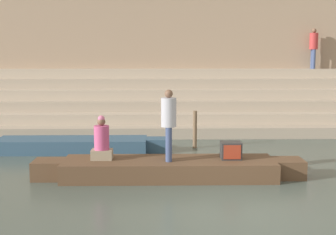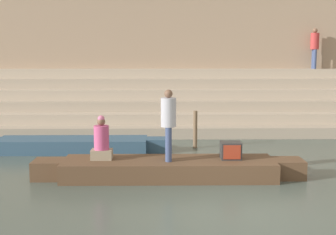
# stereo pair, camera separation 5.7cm
# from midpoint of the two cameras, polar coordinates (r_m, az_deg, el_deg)

# --- Properties ---
(ground_plane) EXTENTS (120.00, 120.00, 0.00)m
(ground_plane) POSITION_cam_midpoint_polar(r_m,az_deg,el_deg) (9.70, 9.29, -10.98)
(ground_plane) COLOR #47544C
(ghat_steps) EXTENTS (36.00, 4.52, 2.42)m
(ghat_steps) POSITION_cam_midpoint_polar(r_m,az_deg,el_deg) (19.78, 3.88, 1.34)
(ghat_steps) COLOR tan
(ghat_steps) RESTS_ON ground
(back_wall) EXTENTS (34.20, 1.28, 8.29)m
(back_wall) POSITION_cam_midpoint_polar(r_m,az_deg,el_deg) (21.89, 3.45, 10.48)
(back_wall) COLOR tan
(back_wall) RESTS_ON ground
(rowboat_main) EXTENTS (6.76, 1.49, 0.47)m
(rowboat_main) POSITION_cam_midpoint_polar(r_m,az_deg,el_deg) (11.79, -0.03, -6.20)
(rowboat_main) COLOR brown
(rowboat_main) RESTS_ON ground
(person_standing) EXTENTS (0.37, 0.37, 1.77)m
(person_standing) POSITION_cam_midpoint_polar(r_m,az_deg,el_deg) (11.46, -0.06, -0.33)
(person_standing) COLOR #3D4C75
(person_standing) RESTS_ON rowboat_main
(person_rowing) EXTENTS (0.52, 0.41, 1.11)m
(person_rowing) POSITION_cam_midpoint_polar(r_m,az_deg,el_deg) (11.82, -8.22, -2.99)
(person_rowing) COLOR gray
(person_rowing) RESTS_ON rowboat_main
(tv_set) EXTENTS (0.51, 0.44, 0.43)m
(tv_set) POSITION_cam_midpoint_polar(r_m,az_deg,el_deg) (11.89, 7.54, -3.99)
(tv_set) COLOR #2D2D2D
(tv_set) RESTS_ON rowboat_main
(moored_boat_shore) EXTENTS (6.02, 1.21, 0.43)m
(moored_boat_shore) POSITION_cam_midpoint_polar(r_m,az_deg,el_deg) (15.15, -11.72, -3.27)
(moored_boat_shore) COLOR #33516B
(moored_boat_shore) RESTS_ON ground
(mooring_post) EXTENTS (0.13, 0.13, 1.24)m
(mooring_post) POSITION_cam_midpoint_polar(r_m,az_deg,el_deg) (15.42, 3.19, -1.47)
(mooring_post) COLOR brown
(mooring_post) RESTS_ON ground
(person_on_steps) EXTENTS (0.37, 0.37, 1.78)m
(person_on_steps) POSITION_cam_midpoint_polar(r_m,az_deg,el_deg) (21.92, 17.25, 8.37)
(person_on_steps) COLOR #3D4C75
(person_on_steps) RESTS_ON ghat_steps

